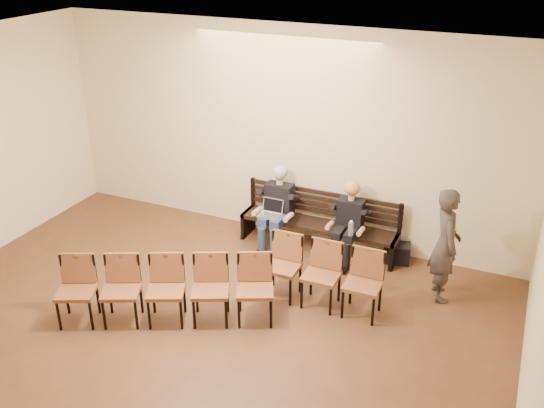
{
  "coord_description": "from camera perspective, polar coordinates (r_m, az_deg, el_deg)",
  "views": [
    {
      "loc": [
        3.6,
        -3.58,
        4.87
      ],
      "look_at": [
        0.21,
        4.05,
        0.95
      ],
      "focal_mm": 40.0,
      "sensor_mm": 36.0,
      "label": 1
    }
  ],
  "objects": [
    {
      "name": "seated_man",
      "position": [
        9.79,
        0.48,
        -0.33
      ],
      "size": [
        0.55,
        0.76,
        1.32
      ],
      "primitive_type": null,
      "color": "black",
      "rests_on": "ground"
    },
    {
      "name": "chair_row_front",
      "position": [
        8.36,
        4.64,
        -6.79
      ],
      "size": [
        1.65,
        0.52,
        0.92
      ],
      "primitive_type": "cube",
      "rotation": [
        0.0,
        0.0,
        0.01
      ],
      "color": "brown",
      "rests_on": "ground"
    },
    {
      "name": "bag",
      "position": [
        9.7,
        11.64,
        -4.52
      ],
      "size": [
        0.46,
        0.36,
        0.31
      ],
      "primitive_type": "cube",
      "rotation": [
        0.0,
        0.0,
        0.2
      ],
      "color": "black",
      "rests_on": "ground"
    },
    {
      "name": "bench",
      "position": [
        9.87,
        4.34,
        -3.01
      ],
      "size": [
        2.6,
        0.9,
        0.45
      ],
      "primitive_type": "cube",
      "color": "black",
      "rests_on": "ground"
    },
    {
      "name": "water_bottle",
      "position": [
        9.19,
        7.39,
        -2.94
      ],
      "size": [
        0.08,
        0.08,
        0.25
      ],
      "primitive_type": "cylinder",
      "rotation": [
        0.0,
        0.0,
        0.01
      ],
      "color": "silver",
      "rests_on": "bench"
    },
    {
      "name": "chair_row_back",
      "position": [
        8.14,
        -9.96,
        -8.09
      ],
      "size": [
        2.77,
        1.64,
        0.92
      ],
      "primitive_type": "cube",
      "rotation": [
        0.0,
        0.0,
        0.44
      ],
      "color": "brown",
      "rests_on": "ground"
    },
    {
      "name": "laptop",
      "position": [
        9.67,
        -0.27,
        -1.2
      ],
      "size": [
        0.37,
        0.3,
        0.26
      ],
      "primitive_type": "cube",
      "rotation": [
        0.0,
        0.0,
        -0.07
      ],
      "color": "silver",
      "rests_on": "bench"
    },
    {
      "name": "passerby",
      "position": [
        8.61,
        16.11,
        -2.97
      ],
      "size": [
        0.69,
        0.82,
        1.91
      ],
      "primitive_type": "imported",
      "rotation": [
        0.0,
        0.0,
        1.96
      ],
      "color": "#36302C",
      "rests_on": "ground"
    },
    {
      "name": "room_walls",
      "position": [
        6.12,
        -14.37,
        1.9
      ],
      "size": [
        8.02,
        10.01,
        3.51
      ],
      "color": "beige",
      "rests_on": "ground"
    },
    {
      "name": "seated_woman",
      "position": [
        9.46,
        7.16,
        -2.03
      ],
      "size": [
        0.5,
        0.69,
        1.16
      ],
      "primitive_type": null,
      "color": "black",
      "rests_on": "ground"
    }
  ]
}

